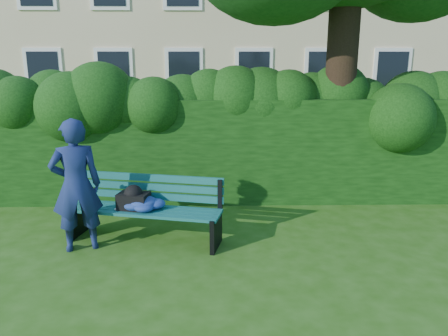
{
  "coord_description": "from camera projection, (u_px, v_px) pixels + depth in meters",
  "views": [
    {
      "loc": [
        -0.11,
        -5.41,
        2.47
      ],
      "look_at": [
        0.0,
        0.6,
        0.95
      ],
      "focal_mm": 35.0,
      "sensor_mm": 36.0,
      "label": 1
    }
  ],
  "objects": [
    {
      "name": "ground",
      "position": [
        225.0,
        248.0,
        5.85
      ],
      "size": [
        80.0,
        80.0,
        0.0
      ],
      "primitive_type": "plane",
      "color": "#275810",
      "rests_on": "ground"
    },
    {
      "name": "hedge",
      "position": [
        222.0,
        149.0,
        7.76
      ],
      "size": [
        10.0,
        1.0,
        1.8
      ],
      "color": "black",
      "rests_on": "ground"
    },
    {
      "name": "park_bench",
      "position": [
        143.0,
        206.0,
        5.98
      ],
      "size": [
        2.19,
        1.01,
        0.89
      ],
      "rotation": [
        0.0,
        0.0,
        -0.22
      ],
      "color": "#0E4A47",
      "rests_on": "ground"
    },
    {
      "name": "man_reading",
      "position": [
        76.0,
        186.0,
        5.61
      ],
      "size": [
        0.74,
        0.61,
        1.75
      ],
      "primitive_type": "imported",
      "rotation": [
        0.0,
        0.0,
        3.48
      ],
      "color": "navy",
      "rests_on": "ground"
    }
  ]
}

